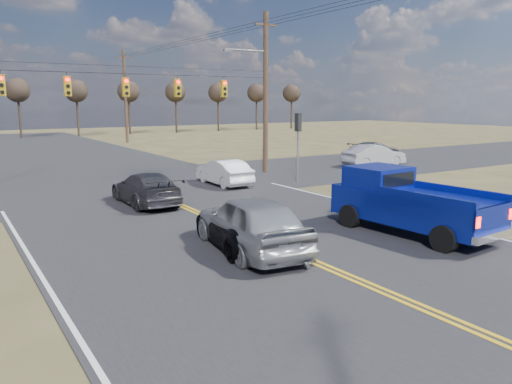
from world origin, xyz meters
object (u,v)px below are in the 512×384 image
white_car_queue (224,172)px  pickup_truck (408,203)px  black_suv (243,226)px  dgrey_car_queue (146,188)px  silver_suv (251,223)px  cross_car_east_far (375,150)px  cross_car_east_near (374,155)px

white_car_queue → pickup_truck: bearing=93.4°
black_suv → dgrey_car_queue: size_ratio=0.93×
silver_suv → cross_car_east_far: (22.07, 16.46, -0.24)m
silver_suv → black_suv: (0.10, 0.67, -0.25)m
black_suv → cross_car_east_far: cross_car_east_far is taller
black_suv → cross_car_east_near: bearing=-137.1°
silver_suv → cross_car_east_far: size_ratio=1.17×
pickup_truck → cross_car_east_far: pickup_truck is taller
silver_suv → pickup_truck: bearing=176.6°
black_suv → dgrey_car_queue: 7.87m
cross_car_east_far → black_suv: bearing=131.9°
black_suv → cross_car_east_near: cross_car_east_near is taller
pickup_truck → white_car_queue: pickup_truck is taller
white_car_queue → dgrey_car_queue: 6.12m
white_car_queue → cross_car_east_near: (12.87, 1.37, 0.07)m
pickup_truck → silver_suv: pickup_truck is taller
cross_car_east_near → silver_suv: bearing=128.9°
cross_car_east_far → white_car_queue: bearing=113.3°
dgrey_car_queue → cross_car_east_near: cross_car_east_near is taller
cross_car_east_near → pickup_truck: bearing=142.0°
dgrey_car_queue → black_suv: bearing=93.4°
pickup_truck → dgrey_car_queue: (-5.97, 9.64, -0.36)m
dgrey_car_queue → cross_car_east_far: dgrey_car_queue is taller
black_suv → cross_car_east_near: 21.62m
dgrey_car_queue → cross_car_east_near: 18.79m
white_car_queue → cross_car_east_far: 17.62m
cross_car_east_near → cross_car_east_far: 5.50m
cross_car_east_near → dgrey_car_queue: bearing=106.6°
pickup_truck → cross_car_east_far: size_ratio=1.35×
pickup_truck → black_suv: pickup_truck is taller
cross_car_east_near → black_suv: bearing=127.5°
black_suv → dgrey_car_queue: (-0.34, 7.86, 0.08)m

